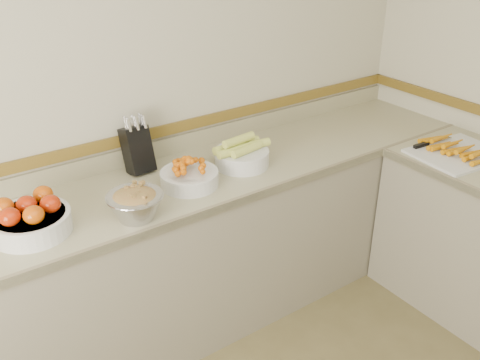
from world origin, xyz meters
TOP-DOWN VIEW (x-y plane):
  - back_wall at (0.00, 2.00)m, footprint 4.00×0.00m
  - counter_back at (0.00, 1.68)m, footprint 4.00×0.65m
  - knife_block at (0.09, 1.90)m, footprint 0.14×0.16m
  - tomato_bowl at (-0.54, 1.62)m, footprint 0.34×0.34m
  - cherry_tomato_bowl at (0.23, 1.61)m, footprint 0.29×0.29m
  - corn_bowl at (0.57, 1.65)m, footprint 0.32×0.29m
  - rhubarb_bowl at (-0.13, 1.47)m, footprint 0.25×0.25m
  - cutting_board at (1.63, 1.07)m, footprint 0.52×0.43m

SIDE VIEW (x-z plane):
  - counter_back at x=0.00m, z-range -0.09..0.99m
  - cutting_board at x=1.63m, z-range 0.89..0.96m
  - cherry_tomato_bowl at x=0.23m, z-range 0.87..1.03m
  - corn_bowl at x=0.57m, z-range 0.88..1.05m
  - tomato_bowl at x=-0.54m, z-range 0.89..1.05m
  - rhubarb_bowl at x=-0.13m, z-range 0.90..1.05m
  - knife_block at x=0.09m, z-range 0.87..1.18m
  - back_wall at x=0.00m, z-range -0.70..3.30m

